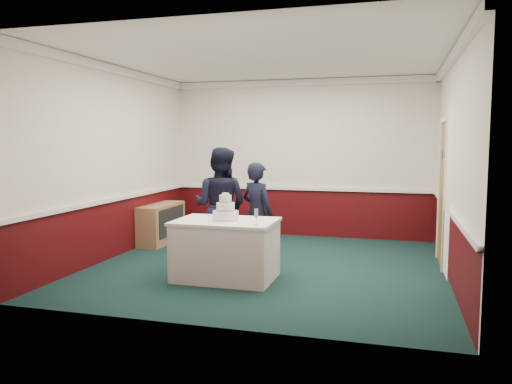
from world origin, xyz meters
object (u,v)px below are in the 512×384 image
(sideboard, at_px, (161,223))
(cake_table, at_px, (226,249))
(cake_knife, at_px, (218,222))
(person_woman, at_px, (257,213))
(wedding_cake, at_px, (226,212))
(champagne_flute, at_px, (256,214))
(person_man, at_px, (220,206))

(sideboard, distance_m, cake_table, 2.72)
(cake_table, xyz_separation_m, cake_knife, (-0.03, -0.20, 0.39))
(sideboard, xyz_separation_m, cake_table, (1.90, -1.95, 0.05))
(cake_knife, xyz_separation_m, person_woman, (0.21, 1.12, -0.03))
(cake_table, height_order, person_woman, person_woman)
(wedding_cake, xyz_separation_m, champagne_flute, (0.50, -0.28, 0.03))
(wedding_cake, relative_size, champagne_flute, 1.78)
(cake_knife, distance_m, person_woman, 1.14)
(sideboard, bearing_deg, cake_table, -45.73)
(cake_table, relative_size, cake_knife, 6.00)
(sideboard, distance_m, champagne_flute, 3.33)
(person_woman, bearing_deg, sideboard, 0.35)
(wedding_cake, height_order, champagne_flute, wedding_cake)
(wedding_cake, height_order, cake_knife, wedding_cake)
(sideboard, relative_size, champagne_flute, 5.85)
(wedding_cake, xyz_separation_m, cake_knife, (-0.03, -0.20, -0.11))
(cake_table, xyz_separation_m, person_woman, (0.18, 0.92, 0.36))
(wedding_cake, relative_size, cake_knife, 1.65)
(sideboard, distance_m, cake_knife, 2.89)
(cake_knife, height_order, champagne_flute, champagne_flute)
(person_man, bearing_deg, cake_table, 119.07)
(sideboard, bearing_deg, person_man, -36.75)
(wedding_cake, xyz_separation_m, person_man, (-0.36, 0.80, -0.03))
(cake_table, height_order, wedding_cake, wedding_cake)
(cake_knife, bearing_deg, champagne_flute, 15.52)
(champagne_flute, bearing_deg, person_man, 128.53)
(cake_knife, xyz_separation_m, champagne_flute, (0.53, -0.08, 0.14))
(cake_table, bearing_deg, person_man, 114.19)
(wedding_cake, bearing_deg, cake_knife, -98.53)
(cake_knife, distance_m, person_man, 1.05)
(champagne_flute, bearing_deg, cake_table, 150.75)
(cake_knife, distance_m, champagne_flute, 0.55)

